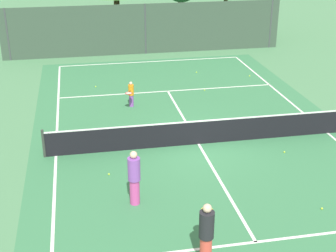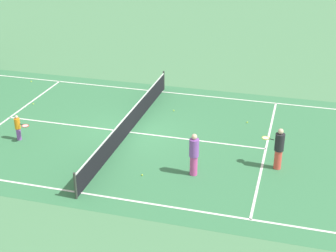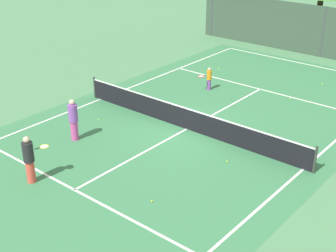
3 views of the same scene
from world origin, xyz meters
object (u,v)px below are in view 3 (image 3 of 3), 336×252
Objects in this scene: tennis_ball_6 at (99,120)px; tennis_ball_7 at (218,69)px; player_2 at (73,119)px; tennis_ball_4 at (290,99)px; tennis_ball_1 at (227,162)px; tennis_ball_0 at (322,84)px; player_1 at (29,159)px; tennis_ball_5 at (152,201)px; player_0 at (209,78)px.

tennis_ball_6 is 9.59m from tennis_ball_7.
player_2 is 27.38× the size of tennis_ball_4.
tennis_ball_0 is at bearing 94.21° from tennis_ball_1.
player_1 is 27.27× the size of tennis_ball_7.
player_1 reaches higher than tennis_ball_6.
tennis_ball_6 is at bearing 111.84° from player_1.
tennis_ball_0 and tennis_ball_5 have the same top height.
tennis_ball_0 is 14.47m from tennis_ball_5.
tennis_ball_0 and tennis_ball_1 have the same top height.
tennis_ball_1 and tennis_ball_6 have the same top height.
tennis_ball_7 is at bearing 125.90° from tennis_ball_1.
player_2 reaches higher than tennis_ball_7.
player_1 is at bearing -103.26° from tennis_ball_0.
player_0 reaches higher than tennis_ball_1.
player_1 is at bearing -87.53° from player_0.
player_1 reaches higher than tennis_ball_7.
player_2 is at bearing -96.20° from player_0.
tennis_ball_6 is (-6.23, 3.40, 0.00)m from tennis_ball_5.
tennis_ball_1 is at bearing -81.41° from tennis_ball_4.
tennis_ball_7 is at bearing 115.36° from player_0.
player_0 is 10.89m from tennis_ball_5.
tennis_ball_4 is 5.70m from tennis_ball_7.
player_0 is 0.68× the size of player_1.
tennis_ball_5 is 7.09m from tennis_ball_6.
tennis_ball_5 is 1.00× the size of tennis_ball_6.
player_1 reaches higher than tennis_ball_0.
player_0 reaches higher than tennis_ball_6.
player_1 is (0.50, -11.59, 0.29)m from player_0.
tennis_ball_0 is 1.00× the size of tennis_ball_1.
tennis_ball_4 is at bearing 55.18° from tennis_ball_6.
player_1 is at bearing -157.03° from tennis_ball_5.
player_2 reaches higher than tennis_ball_5.
tennis_ball_1 and tennis_ball_5 have the same top height.
tennis_ball_1 is at bearing -85.79° from tennis_ball_0.
player_2 reaches higher than tennis_ball_4.
player_2 is 27.38× the size of tennis_ball_6.
tennis_ball_7 is (-2.00, 14.75, -0.89)m from player_1.
player_1 is 4.60m from tennis_ball_5.
tennis_ball_0 and tennis_ball_7 have the same top height.
tennis_ball_0 is 1.00× the size of tennis_ball_5.
player_1 is 1.00× the size of player_2.
tennis_ball_0 is at bearing 83.51° from tennis_ball_4.
player_0 is at bearing 76.29° from tennis_ball_6.
tennis_ball_5 is (4.16, 1.76, -0.89)m from player_1.
tennis_ball_7 is at bearing 115.36° from tennis_ball_5.
tennis_ball_6 is (-6.67, -0.47, 0.00)m from tennis_ball_1.
tennis_ball_0 is 6.01m from tennis_ball_7.
player_1 is 27.27× the size of tennis_ball_1.
tennis_ball_5 is (5.57, -1.44, -0.89)m from player_2.
player_0 is at bearing -64.64° from tennis_ball_7.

